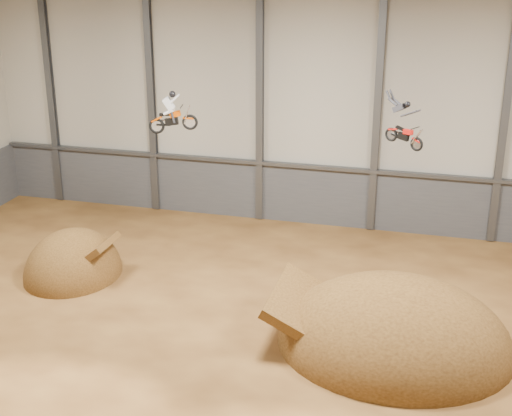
{
  "coord_description": "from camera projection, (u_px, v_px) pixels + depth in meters",
  "views": [
    {
      "loc": [
        6.84,
        -24.1,
        15.49
      ],
      "look_at": [
        -0.67,
        4.0,
        4.78
      ],
      "focal_mm": 50.0,
      "sensor_mm": 36.0,
      "label": 1
    }
  ],
  "objects": [
    {
      "name": "takeoff_ramp",
      "position": [
        74.0,
        275.0,
        35.72
      ],
      "size": [
        4.68,
        5.4,
        4.68
      ],
      "primitive_type": "ellipsoid",
      "color": "#412810",
      "rests_on": "ground"
    },
    {
      "name": "steel_column_2",
      "position": [
        260.0,
        104.0,
        40.66
      ],
      "size": [
        0.4,
        0.36,
        13.9
      ],
      "primitive_type": "cube",
      "color": "#47494F",
      "rests_on": "ground"
    },
    {
      "name": "fmx_rider_b",
      "position": [
        404.0,
        121.0,
        29.27
      ],
      "size": [
        2.71,
        1.95,
        2.42
      ],
      "primitive_type": null,
      "rotation": [
        0.0,
        0.14,
        -0.52
      ],
      "color": "#B2120C"
    },
    {
      "name": "floor",
      "position": [
        247.0,
        353.0,
        28.85
      ],
      "size": [
        40.0,
        40.0,
        0.0
      ],
      "primitive_type": "plane",
      "color": "#543316",
      "rests_on": "ground"
    },
    {
      "name": "steel_column_4",
      "position": [
        505.0,
        118.0,
        37.43
      ],
      "size": [
        0.4,
        0.36,
        13.9
      ],
      "primitive_type": "cube",
      "color": "#47494F",
      "rests_on": "ground"
    },
    {
      "name": "back_wall",
      "position": [
        318.0,
        107.0,
        40.03
      ],
      "size": [
        40.0,
        0.1,
        14.0
      ],
      "primitive_type": "cube",
      "color": "#B6B0A1",
      "rests_on": "ground"
    },
    {
      "name": "steel_column_3",
      "position": [
        377.0,
        111.0,
        39.04
      ],
      "size": [
        0.4,
        0.36,
        13.9
      ],
      "primitive_type": "cube",
      "color": "#47494F",
      "rests_on": "ground"
    },
    {
      "name": "steel_rail",
      "position": [
        315.0,
        167.0,
        41.0
      ],
      "size": [
        39.8,
        0.35,
        0.2
      ],
      "primitive_type": "cube",
      "color": "#47494F",
      "rests_on": "lower_band_back"
    },
    {
      "name": "steel_column_1",
      "position": [
        151.0,
        98.0,
        42.28
      ],
      "size": [
        0.4,
        0.36,
        13.9
      ],
      "primitive_type": "cube",
      "color": "#47494F",
      "rests_on": "ground"
    },
    {
      "name": "landing_ramp",
      "position": [
        393.0,
        346.0,
        29.38
      ],
      "size": [
        9.61,
        8.5,
        5.55
      ],
      "primitive_type": "ellipsoid",
      "color": "#412810",
      "rests_on": "ground"
    },
    {
      "name": "steel_column_0",
      "position": [
        51.0,
        93.0,
        43.89
      ],
      "size": [
        0.4,
        0.36,
        13.9
      ],
      "primitive_type": "cube",
      "color": "#47494F",
      "rests_on": "ground"
    },
    {
      "name": "fmx_rider_a",
      "position": [
        174.0,
        110.0,
        33.21
      ],
      "size": [
        2.68,
        1.41,
        2.36
      ],
      "primitive_type": null,
      "rotation": [
        0.0,
        -0.13,
        0.22
      ],
      "color": "#C24300"
    },
    {
      "name": "lower_band_back",
      "position": [
        315.0,
        196.0,
        41.76
      ],
      "size": [
        39.8,
        0.18,
        3.5
      ],
      "primitive_type": "cube",
      "color": "#4A4B50",
      "rests_on": "ground"
    }
  ]
}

